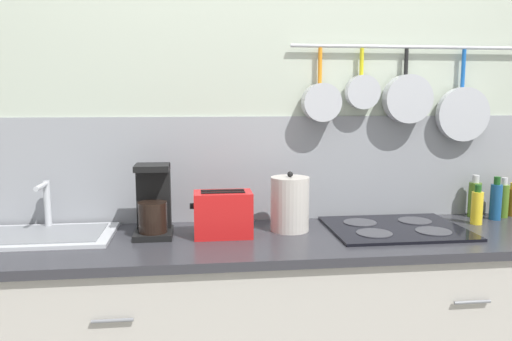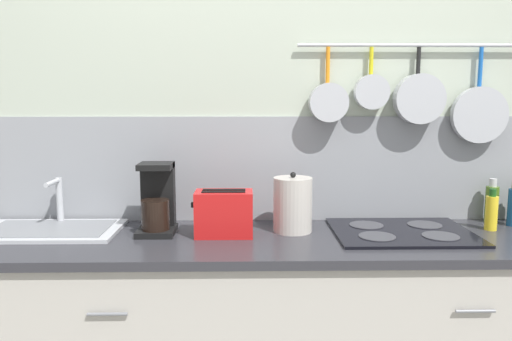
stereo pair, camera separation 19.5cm
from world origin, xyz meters
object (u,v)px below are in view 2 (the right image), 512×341
Objects in this scene: toaster at (224,213)px; bottle_olive_oil at (491,212)px; coffee_maker at (157,204)px; kettle at (293,205)px; bottle_hot_sauce at (492,203)px.

bottle_olive_oil is at bearing 3.34° from toaster.
kettle is (0.56, 0.00, -0.01)m from coffee_maker.
kettle is 1.43× the size of bottle_olive_oil.
coffee_maker is at bearing -174.45° from bottle_hot_sauce.
bottle_hot_sauce is (0.91, 0.14, -0.03)m from kettle.
kettle is at bearing 11.97° from toaster.
coffee_maker reaches higher than bottle_hot_sauce.
bottle_olive_oil is (1.41, 0.01, -0.04)m from coffee_maker.
coffee_maker is at bearing -179.55° from kettle.
bottle_olive_oil is at bearing 0.37° from kettle.
coffee_maker is 0.56m from kettle.
kettle reaches higher than toaster.
bottle_hot_sauce is at bearing 63.69° from bottle_olive_oil.
toaster is 0.29m from kettle.
toaster is at bearing -168.03° from kettle.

